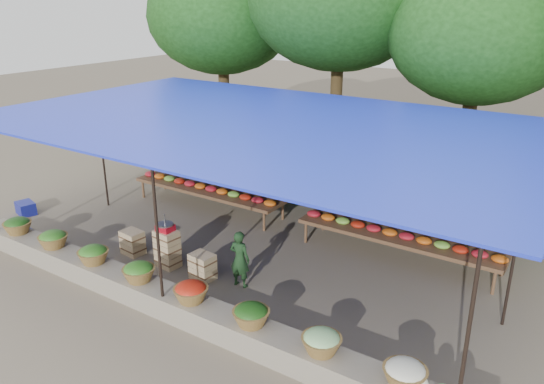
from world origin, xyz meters
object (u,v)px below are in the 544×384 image
Objects in this scene: weighing_scale at (165,227)px; blue_crate_front at (26,240)px; blue_crate_back at (26,208)px; crate_counter at (167,252)px; vendor_seated at (240,259)px.

weighing_scale is 3.37m from blue_crate_front.
blue_crate_back is at bearing 179.52° from weighing_scale.
blue_crate_back is (-4.82, 0.04, -0.70)m from weighing_scale.
weighing_scale is 4.88m from blue_crate_back.
weighing_scale reaches higher than blue_crate_back.
blue_crate_front is 2.00m from blue_crate_back.
weighing_scale reaches higher than crate_counter.
blue_crate_back is at bearing 155.26° from blue_crate_front.
vendor_seated is at bearing 16.44° from blue_crate_back.
vendor_seated reaches higher than blue_crate_front.
crate_counter is 4.81m from blue_crate_back.
vendor_seated is 4.97m from blue_crate_front.
blue_crate_front is at bearing -161.74° from weighing_scale.
vendor_seated reaches higher than crate_counter.
blue_crate_front reaches higher than blue_crate_back.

